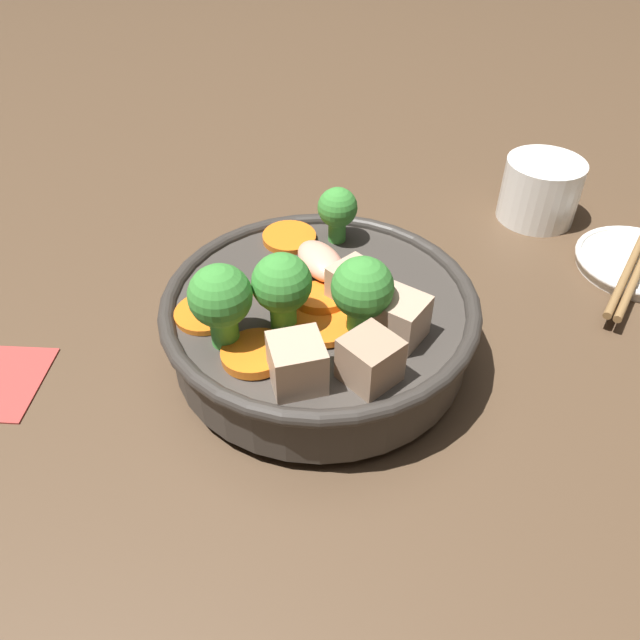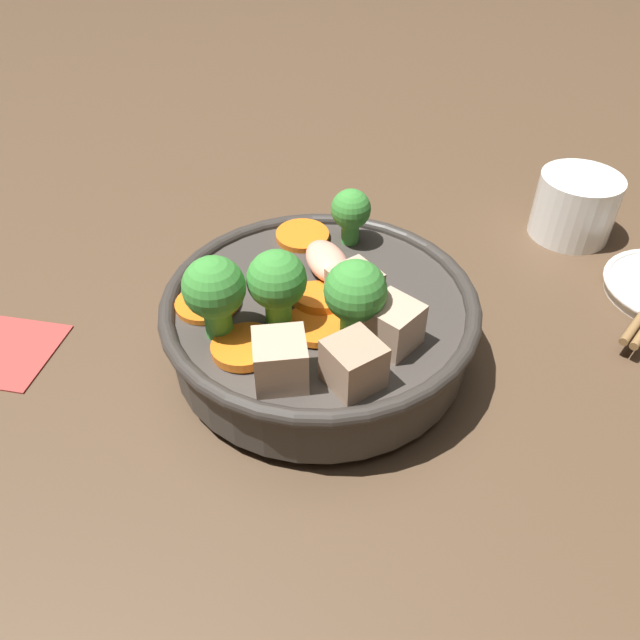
% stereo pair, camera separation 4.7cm
% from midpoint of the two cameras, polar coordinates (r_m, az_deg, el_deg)
% --- Properties ---
extents(ground_plane, '(3.00, 3.00, 0.00)m').
position_cam_midpoint_polar(ground_plane, '(0.49, 2.72, -3.37)').
color(ground_plane, '#4C3826').
extents(stirfry_bowl, '(0.24, 0.24, 0.12)m').
position_cam_midpoint_polar(stirfry_bowl, '(0.46, 2.76, 0.18)').
color(stirfry_bowl, '#38332D').
rests_on(stirfry_bowl, ground_plane).
extents(tea_cup, '(0.08, 0.08, 0.06)m').
position_cam_midpoint_polar(tea_cup, '(0.67, 24.20, 9.45)').
color(tea_cup, white).
rests_on(tea_cup, ground_plane).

